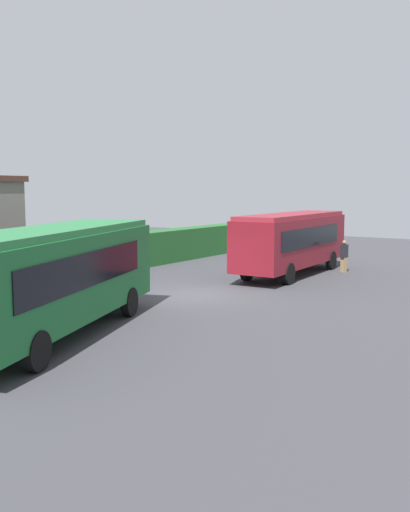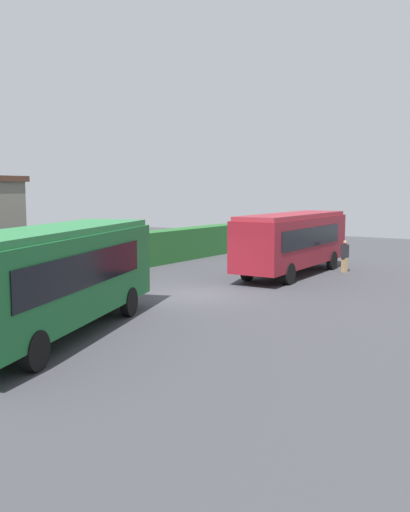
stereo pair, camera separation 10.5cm
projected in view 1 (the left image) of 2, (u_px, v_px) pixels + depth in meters
The scene contains 5 objects.
ground_plane at pixel (194, 295), 23.64m from camera, with size 64.00×64.00×0.00m, color #38383D.
bus_green at pixel (54, 275), 16.79m from camera, with size 10.18×5.70×3.23m.
bus_maroon at pixel (292, 240), 29.01m from camera, with size 9.56×2.62×3.11m.
person_center at pixel (344, 255), 30.03m from camera, with size 0.44×0.37×1.67m.
hedge_row at pixel (66, 260), 27.62m from camera, with size 44.00×1.43×1.90m, color #215826.
Camera 1 is at (-19.20, -13.19, 4.35)m, focal length 40.35 mm.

